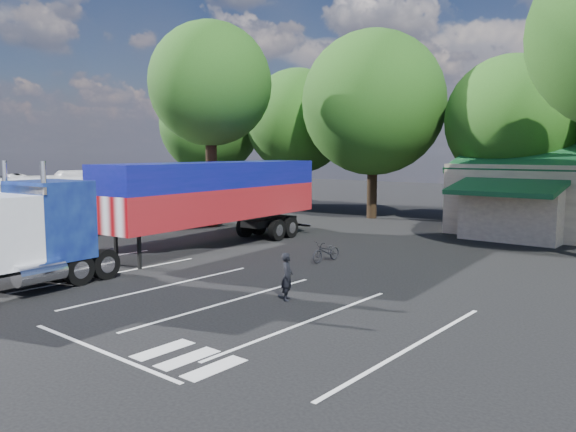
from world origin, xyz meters
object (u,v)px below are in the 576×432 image
Objects in this scene: woman at (287,277)px; tour_bus at (116,201)px; semi_truck at (176,202)px; bicycle at (326,251)px.

woman is 0.12× the size of tour_bus.
semi_truck is 13.85× the size of woman.
bicycle is 0.13× the size of tour_bus.
woman is 18.42m from tour_bus.
semi_truck reaches higher than woman.
woman is 0.89× the size of bicycle.
semi_truck is at bearing 39.81° from woman.
semi_truck is 1.63× the size of tour_bus.
woman is 6.48m from bicycle.
woman is (8.58, -2.55, -1.73)m from semi_truck.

